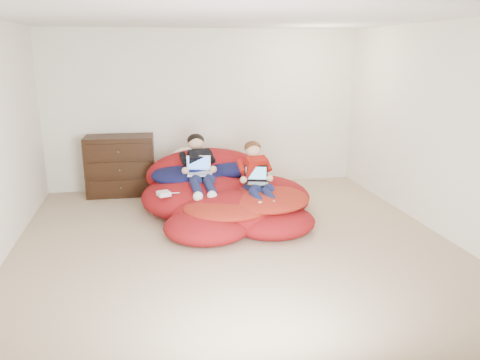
# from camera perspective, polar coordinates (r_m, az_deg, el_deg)

# --- Properties ---
(room_shell) EXTENTS (5.10, 5.10, 2.77)m
(room_shell) POSITION_cam_1_polar(r_m,az_deg,el_deg) (5.43, -0.75, -5.43)
(room_shell) COLOR tan
(room_shell) RESTS_ON ground
(dresser) EXTENTS (1.04, 0.59, 0.92)m
(dresser) POSITION_cam_1_polar(r_m,az_deg,el_deg) (7.43, -14.35, 1.74)
(dresser) COLOR black
(dresser) RESTS_ON ground
(beanbag_pile) EXTENTS (2.32, 2.33, 0.87)m
(beanbag_pile) POSITION_cam_1_polar(r_m,az_deg,el_deg) (6.35, -1.84, -2.00)
(beanbag_pile) COLOR #A01216
(beanbag_pile) RESTS_ON ground
(cream_pillow) EXTENTS (0.46, 0.30, 0.30)m
(cream_pillow) POSITION_cam_1_polar(r_m,az_deg,el_deg) (7.06, -6.55, 2.77)
(cream_pillow) COLOR white
(cream_pillow) RESTS_ON beanbag_pile
(older_boy) EXTENTS (0.36, 1.13, 0.69)m
(older_boy) POSITION_cam_1_polar(r_m,az_deg,el_deg) (6.37, -5.07, 1.93)
(older_boy) COLOR black
(older_boy) RESTS_ON beanbag_pile
(younger_boy) EXTENTS (0.37, 0.95, 0.70)m
(younger_boy) POSITION_cam_1_polar(r_m,az_deg,el_deg) (6.08, 2.01, 0.89)
(younger_boy) COLOR #A8170E
(younger_boy) RESTS_ON beanbag_pile
(laptop_white) EXTENTS (0.35, 0.33, 0.24)m
(laptop_white) POSITION_cam_1_polar(r_m,az_deg,el_deg) (6.30, -4.96, 1.32)
(laptop_white) COLOR white
(laptop_white) RESTS_ON older_boy
(laptop_black) EXTENTS (0.35, 0.32, 0.23)m
(laptop_black) POSITION_cam_1_polar(r_m,az_deg,el_deg) (6.05, 2.10, 0.13)
(laptop_black) COLOR black
(laptop_black) RESTS_ON younger_boy
(power_adapter) EXTENTS (0.19, 0.19, 0.06)m
(power_adapter) POSITION_cam_1_polar(r_m,az_deg,el_deg) (5.98, -9.28, -1.65)
(power_adapter) COLOR white
(power_adapter) RESTS_ON beanbag_pile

